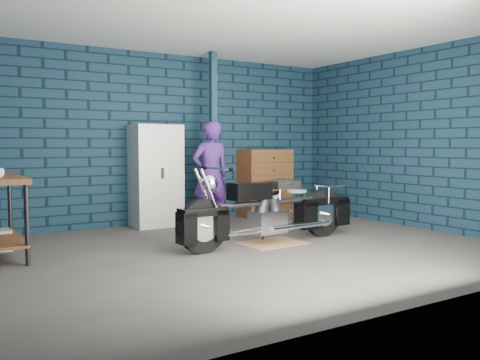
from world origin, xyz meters
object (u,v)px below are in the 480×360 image
object	(u,v)px
shop_stool	(297,208)
motorcycle	(271,205)
person	(211,175)
locker	(156,176)
tool_chest	(266,183)

from	to	relation	value
shop_stool	motorcycle	bearing A→B (deg)	-139.95
person	shop_stool	distance (m)	1.45
motorcycle	locker	xyz separation A→B (m)	(-0.72, 2.06, 0.28)
person	locker	bearing A→B (deg)	-35.03
tool_chest	shop_stool	distance (m)	1.10
locker	motorcycle	bearing A→B (deg)	-70.79
motorcycle	tool_chest	world-z (taller)	tool_chest
motorcycle	person	bearing A→B (deg)	88.53
motorcycle	shop_stool	distance (m)	1.58
person	tool_chest	size ratio (longest dim) A/B	1.37
motorcycle	locker	distance (m)	2.20
tool_chest	motorcycle	bearing A→B (deg)	-122.89
locker	tool_chest	distance (m)	2.06
motorcycle	person	size ratio (longest dim) A/B	1.41
motorcycle	shop_stool	xyz separation A→B (m)	(1.20, 1.01, -0.22)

